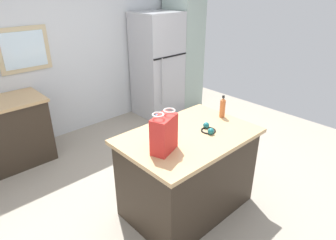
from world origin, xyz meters
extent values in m
plane|color=#9E9384|center=(0.00, 0.00, 0.00)|extent=(6.19, 6.19, 0.00)
cube|color=silver|center=(0.00, 2.22, 1.35)|extent=(5.16, 0.10, 2.71)
cube|color=#CCB78C|center=(-0.70, 2.17, 1.42)|extent=(0.68, 0.04, 0.60)
cube|color=white|center=(-0.70, 2.15, 1.42)|extent=(0.56, 0.02, 0.48)
cube|color=#33281E|center=(-0.10, -0.36, 0.43)|extent=(1.26, 0.83, 0.86)
cube|color=tan|center=(-0.10, -0.36, 0.88)|extent=(1.34, 0.91, 0.04)
cube|color=#B7B7BC|center=(1.37, 1.81, 0.90)|extent=(0.75, 0.67, 1.81)
cube|color=black|center=(1.37, 1.47, 1.12)|extent=(0.74, 0.01, 0.02)
cylinder|color=#B7B7BC|center=(1.17, 1.45, 0.72)|extent=(0.02, 0.02, 0.81)
cube|color=#9EB2A8|center=(2.02, 1.81, 1.10)|extent=(0.50, 0.63, 2.20)
cube|color=red|center=(-0.49, -0.42, 1.06)|extent=(0.29, 0.22, 0.33)
torus|color=white|center=(-0.55, -0.42, 1.27)|extent=(0.13, 0.13, 0.01)
torus|color=white|center=(-0.42, -0.42, 1.27)|extent=(0.13, 0.13, 0.01)
cube|color=#4775B7|center=(-0.19, -0.07, 0.96)|extent=(0.17, 0.16, 0.13)
cylinder|color=#C66633|center=(0.46, -0.32, 0.99)|extent=(0.06, 0.06, 0.19)
cone|color=#C66633|center=(0.46, -0.32, 1.11)|extent=(0.05, 0.05, 0.03)
cylinder|color=black|center=(0.46, -0.32, 1.13)|extent=(0.03, 0.03, 0.02)
torus|color=black|center=(0.09, -0.44, 0.90)|extent=(0.20, 0.20, 0.01)
sphere|color=#19666B|center=(0.06, -0.50, 0.93)|extent=(0.06, 0.06, 0.06)
sphere|color=#19666B|center=(0.12, -0.39, 0.93)|extent=(0.06, 0.06, 0.06)
camera|label=1|loc=(-1.97, -2.07, 2.24)|focal=31.29mm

